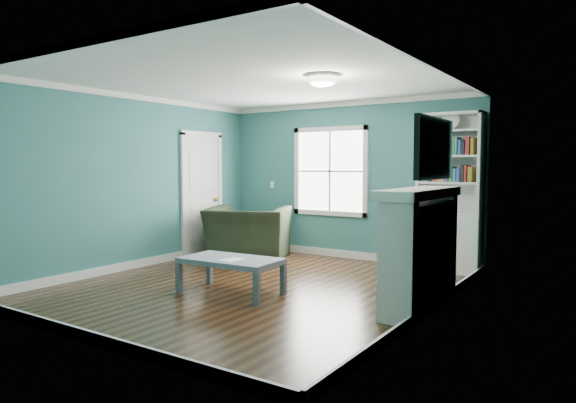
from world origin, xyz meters
The scene contains 13 objects.
floor centered at (0.00, 0.00, 0.00)m, with size 5.00×5.00×0.00m, color black.
room_walls centered at (0.00, 0.00, 1.58)m, with size 5.00×5.00×5.00m.
trim centered at (0.00, 0.00, 1.24)m, with size 4.50×5.00×2.60m.
window centered at (-0.30, 2.49, 1.45)m, with size 1.40×0.06×1.50m.
bookshelf centered at (1.77, 2.30, 0.92)m, with size 0.90×0.35×2.31m.
fireplace centered at (2.08, 0.20, 0.64)m, with size 0.44×1.58×1.30m.
tv centered at (2.20, 0.20, 1.72)m, with size 0.06×1.10×0.65m, color black.
door centered at (-2.22, 1.40, 1.07)m, with size 0.12×0.98×2.17m.
ceiling_fixture centered at (0.90, 0.10, 2.55)m, with size 0.38×0.38×0.15m.
light_switch centered at (-1.50, 2.48, 1.20)m, with size 0.08×0.01×0.12m, color white.
recliner centered at (-1.37, 1.60, 0.57)m, with size 1.30×0.85×1.14m, color #202C1C.
coffee_table centered at (-0.05, -0.44, 0.38)m, with size 1.23×0.72×0.43m.
paper_sheet centered at (0.04, -0.53, 0.43)m, with size 0.20×0.26×0.00m, color white.
Camera 1 is at (3.90, -5.16, 1.54)m, focal length 32.00 mm.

